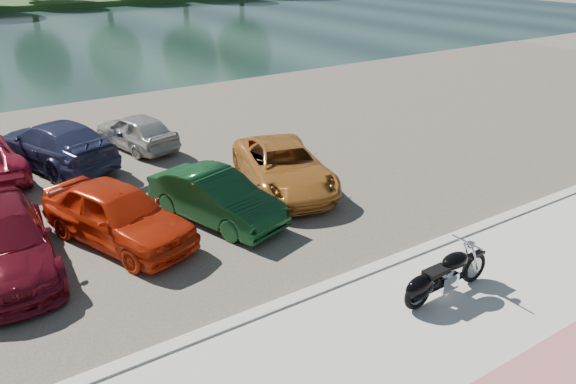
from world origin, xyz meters
TOP-DOWN VIEW (x-y plane):
  - ground at (0.00, 0.00)m, footprint 200.00×200.00m
  - promenade at (0.00, -1.00)m, footprint 60.00×6.00m
  - kerb at (0.00, 2.00)m, footprint 60.00×0.30m
  - parking_lot at (0.00, 11.00)m, footprint 60.00×18.00m
  - river at (0.00, 40.00)m, footprint 120.00×40.00m
  - motorcycle at (0.87, 0.47)m, footprint 2.33×0.75m
  - car_3 at (-6.06, 6.47)m, footprint 2.14×4.80m
  - car_4 at (-3.60, 6.35)m, footprint 3.04×4.55m
  - car_5 at (-1.17, 6.09)m, footprint 2.42×4.10m
  - car_6 at (1.41, 6.89)m, footprint 3.35×5.09m
  - car_11 at (-3.64, 12.36)m, footprint 3.40×5.33m
  - car_12 at (-0.94, 12.57)m, footprint 2.20×3.81m

SIDE VIEW (x-z plane):
  - ground at x=0.00m, z-range 0.00..0.00m
  - river at x=0.00m, z-range 0.00..0.00m
  - parking_lot at x=0.00m, z-range 0.00..0.04m
  - promenade at x=0.00m, z-range 0.00..0.10m
  - kerb at x=0.00m, z-range 0.00..0.14m
  - motorcycle at x=0.87m, z-range 0.04..1.09m
  - car_12 at x=-0.94m, z-range 0.04..1.26m
  - car_5 at x=-1.17m, z-range 0.04..1.32m
  - car_6 at x=1.41m, z-range 0.04..1.34m
  - car_3 at x=-6.06m, z-range 0.04..1.41m
  - car_11 at x=-3.64m, z-range 0.04..1.48m
  - car_4 at x=-3.60m, z-range 0.04..1.48m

